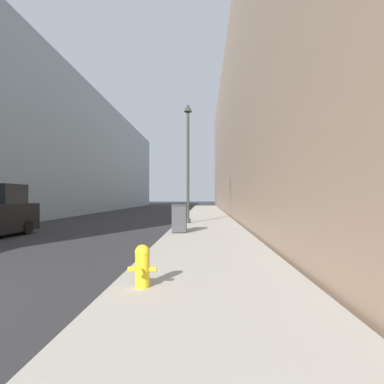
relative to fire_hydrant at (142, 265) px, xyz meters
name	(u,v)px	position (x,y,z in m)	size (l,w,h in m)	color
sidewalk_right	(207,219)	(1.20, 16.29, -0.45)	(3.54, 60.00, 0.15)	#ADA89E
building_left_glass	(35,151)	(-15.99, 24.29, 5.77)	(12.00, 60.00, 12.60)	#849EB2
building_right_stone	(287,130)	(9.07, 24.29, 7.66)	(12.00, 60.00, 16.39)	#9E7F66
fire_hydrant	(142,265)	(0.00, 0.00, 0.00)	(0.48, 0.37, 0.72)	yellow
trash_bin	(179,218)	(-0.03, 7.74, 0.24)	(0.61, 0.70, 1.20)	#3D3D42
lamppost	(188,150)	(0.09, 12.26, 3.88)	(0.48, 0.48, 6.94)	#2D332D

